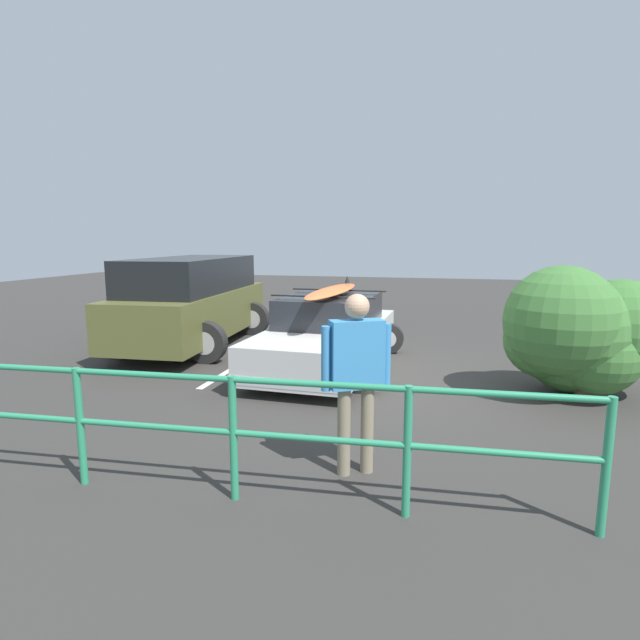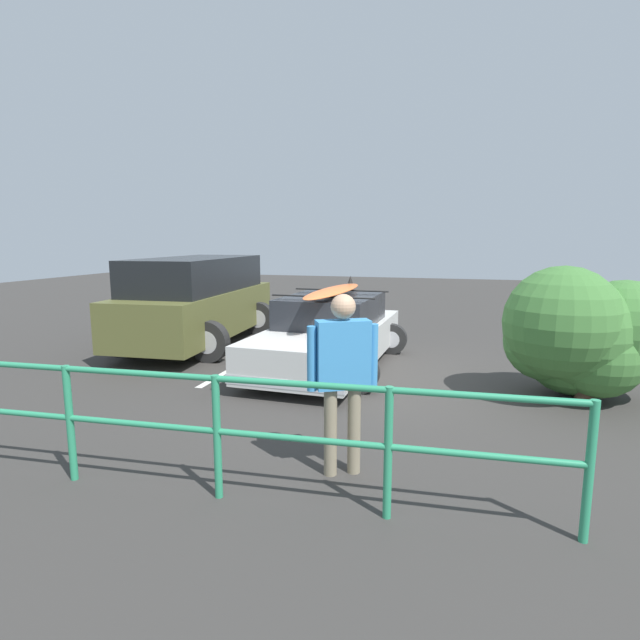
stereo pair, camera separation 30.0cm
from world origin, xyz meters
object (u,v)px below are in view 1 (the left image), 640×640
(sedan_car, at_px, (329,333))
(person_bystander, at_px, (356,368))
(suv_car, at_px, (193,301))
(bush_near_left, at_px, (579,334))

(sedan_car, xyz_separation_m, person_bystander, (-1.20, 4.07, 0.46))
(suv_car, bearing_deg, bush_near_left, 164.98)
(person_bystander, distance_m, bush_near_left, 4.19)
(sedan_car, relative_size, bush_near_left, 1.91)
(sedan_car, height_order, person_bystander, person_bystander)
(sedan_car, bearing_deg, suv_car, -17.66)
(bush_near_left, bearing_deg, sedan_car, -12.79)
(suv_car, xyz_separation_m, person_bystander, (-4.45, 5.10, 0.10))
(sedan_car, relative_size, person_bystander, 2.52)
(suv_car, bearing_deg, person_bystander, 131.09)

